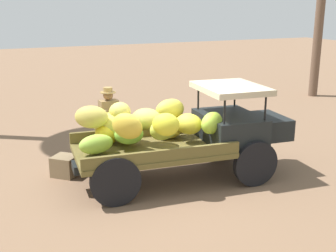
# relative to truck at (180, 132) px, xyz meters

# --- Properties ---
(ground_plane) EXTENTS (60.00, 60.00, 0.00)m
(ground_plane) POSITION_rel_truck_xyz_m (-0.18, -0.06, -0.98)
(ground_plane) COLOR brown
(truck) EXTENTS (4.57, 2.17, 1.90)m
(truck) POSITION_rel_truck_xyz_m (0.00, 0.00, 0.00)
(truck) COLOR black
(truck) RESTS_ON ground
(farmer) EXTENTS (0.53, 0.47, 1.74)m
(farmer) POSITION_rel_truck_xyz_m (-1.05, 1.43, 0.01)
(farmer) COLOR #3B3D4D
(farmer) RESTS_ON ground
(wooden_crate) EXTENTS (0.66, 0.66, 0.43)m
(wooden_crate) POSITION_rel_truck_xyz_m (-2.14, 1.08, -0.77)
(wooden_crate) COLOR #7E684A
(wooden_crate) RESTS_ON ground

